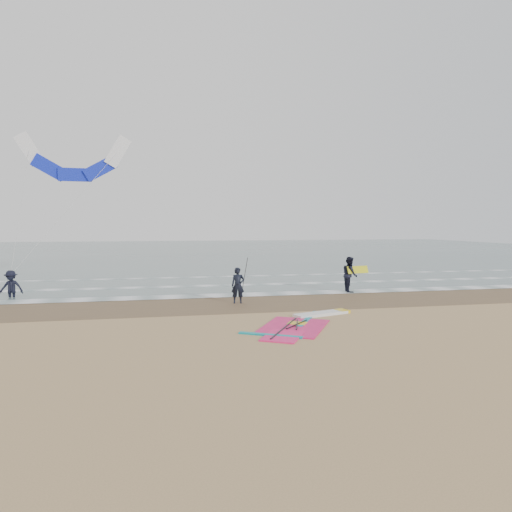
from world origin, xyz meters
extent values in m
plane|color=tan|center=(0.00, 0.00, 0.00)|extent=(120.00, 120.00, 0.00)
cube|color=#47605E|center=(0.00, 48.00, 0.01)|extent=(120.00, 80.00, 0.02)
cube|color=brown|center=(0.00, 6.00, 0.00)|extent=(120.00, 5.00, 0.01)
cube|color=white|center=(0.00, 8.20, 0.03)|extent=(120.00, 1.20, 0.02)
cube|color=white|center=(0.00, 12.00, 0.03)|extent=(120.00, 0.70, 0.02)
cube|color=white|center=(0.00, 16.50, 0.03)|extent=(120.00, 0.50, 0.01)
cube|color=white|center=(1.55, 2.60, 0.06)|extent=(2.37, 1.25, 0.11)
cube|color=yellow|center=(2.57, 2.92, 0.06)|extent=(0.56, 0.65, 0.12)
cube|color=#F31E6B|center=(-0.10, 0.76, 0.02)|extent=(3.23, 3.56, 0.04)
cube|color=#F31E6B|center=(-0.80, -0.44, 0.02)|extent=(1.79, 1.99, 0.04)
cube|color=#0C8C99|center=(0.82, 1.95, 0.02)|extent=(1.65, 2.65, 0.05)
cube|color=#0C8C99|center=(-1.16, -0.26, 0.02)|extent=(1.94, 1.23, 0.05)
cube|color=yellow|center=(0.17, 1.22, 0.02)|extent=(0.83, 0.80, 0.05)
cylinder|color=black|center=(-0.47, 0.57, 0.05)|extent=(1.71, 2.90, 0.06)
cylinder|color=black|center=(0.08, 0.94, 0.06)|extent=(1.14, 1.26, 0.04)
cylinder|color=black|center=(0.08, 0.94, 0.06)|extent=(0.55, 1.59, 0.04)
imported|color=black|center=(-1.20, 5.93, 0.81)|extent=(0.64, 0.46, 1.63)
imported|color=black|center=(5.12, 8.14, 0.94)|extent=(0.83, 1.00, 1.88)
imported|color=black|center=(-11.77, 9.72, 0.84)|extent=(1.10, 0.64, 1.69)
cylinder|color=black|center=(-0.90, 5.93, 1.19)|extent=(0.17, 0.86, 1.82)
cube|color=yellow|center=(5.52, 8.04, 1.19)|extent=(1.30, 0.51, 0.39)
cube|color=white|center=(-11.66, 13.18, 7.72)|extent=(1.54, 0.25, 1.93)
cube|color=#1223C1|center=(-10.66, 13.18, 6.73)|extent=(1.93, 0.29, 1.54)
cube|color=#1223C1|center=(-9.30, 13.18, 6.36)|extent=(1.80, 0.28, 0.74)
cube|color=#1223C1|center=(-7.94, 13.18, 6.73)|extent=(1.93, 0.29, 1.54)
cube|color=white|center=(-6.95, 13.18, 7.72)|extent=(1.54, 0.25, 1.93)
cylinder|color=beige|center=(-11.71, 11.45, 4.42)|extent=(0.13, 3.48, 6.62)
cylinder|color=beige|center=(-9.36, 11.45, 4.42)|extent=(4.84, 3.49, 6.62)
camera|label=1|loc=(-4.49, -14.24, 3.54)|focal=32.00mm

